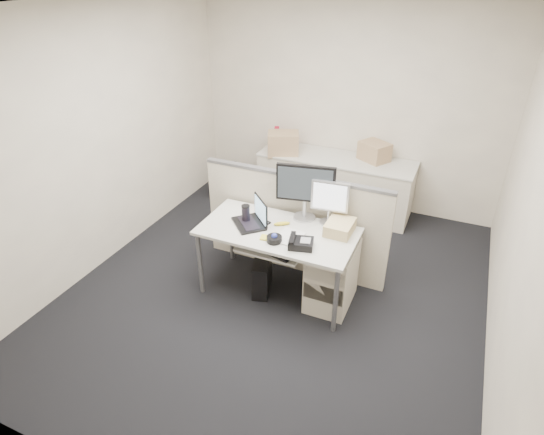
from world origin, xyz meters
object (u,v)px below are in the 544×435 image
at_px(desk, 278,236).
at_px(desk_phone, 301,244).
at_px(monitor_main, 305,192).
at_px(laptop, 248,213).

relative_size(desk, desk_phone, 6.88).
relative_size(monitor_main, desk_phone, 2.62).
distance_m(monitor_main, desk_phone, 0.58).
height_order(desk, monitor_main, monitor_main).
distance_m(desk, laptop, 0.36).
bearing_deg(monitor_main, desk, -126.78).
bearing_deg(laptop, monitor_main, 82.23).
relative_size(desk, monitor_main, 2.63).
distance_m(monitor_main, laptop, 0.59).
xyz_separation_m(desk, monitor_main, (0.15, 0.32, 0.35)).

